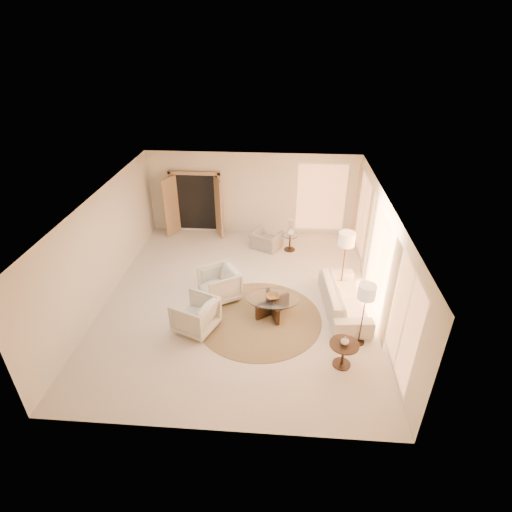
# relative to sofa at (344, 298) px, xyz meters

# --- Properties ---
(room) EXTENTS (7.04, 8.04, 2.83)m
(room) POSITION_rel_sofa_xyz_m (-2.68, 0.26, 1.05)
(room) COLOR beige
(room) RESTS_ON ground
(windows_right) EXTENTS (0.10, 6.40, 2.40)m
(windows_right) POSITION_rel_sofa_xyz_m (0.77, 0.36, 1.00)
(windows_right) COLOR #FAA364
(windows_right) RESTS_ON room
(window_back_corner) EXTENTS (1.70, 0.10, 2.40)m
(window_back_corner) POSITION_rel_sofa_xyz_m (-0.38, 4.21, 1.00)
(window_back_corner) COLOR #FAA364
(window_back_corner) RESTS_ON room
(curtains_right) EXTENTS (0.06, 5.20, 2.60)m
(curtains_right) POSITION_rel_sofa_xyz_m (0.72, 1.26, 0.95)
(curtains_right) COLOR #CBB58D
(curtains_right) RESTS_ON room
(french_doors) EXTENTS (1.95, 0.66, 2.16)m
(french_doors) POSITION_rel_sofa_xyz_m (-4.58, 4.08, 0.72)
(french_doors) COLOR tan
(french_doors) RESTS_ON room
(area_rug) EXTENTS (3.89, 3.89, 0.01)m
(area_rug) POSITION_rel_sofa_xyz_m (-2.12, -0.52, -0.34)
(area_rug) COLOR #493820
(area_rug) RESTS_ON room
(sofa) EXTENTS (1.14, 2.45, 0.69)m
(sofa) POSITION_rel_sofa_xyz_m (0.00, 0.00, 0.00)
(sofa) COLOR beige
(sofa) RESTS_ON room
(armchair_left) EXTENTS (1.22, 1.23, 0.95)m
(armchair_left) POSITION_rel_sofa_xyz_m (-3.21, 0.28, 0.13)
(armchair_left) COLOR beige
(armchair_left) RESTS_ON room
(armchair_right) EXTENTS (1.11, 1.14, 0.91)m
(armchair_right) POSITION_rel_sofa_xyz_m (-3.59, -1.02, 0.11)
(armchair_right) COLOR beige
(armchair_right) RESTS_ON room
(accent_chair) EXTENTS (1.07, 0.93, 0.79)m
(accent_chair) POSITION_rel_sofa_xyz_m (-2.14, 3.08, 0.05)
(accent_chair) COLOR #99958B
(accent_chair) RESTS_ON room
(coffee_table) EXTENTS (1.64, 1.64, 0.48)m
(coffee_table) POSITION_rel_sofa_xyz_m (-1.79, -0.30, -0.04)
(coffee_table) COLOR black
(coffee_table) RESTS_ON room
(end_table) EXTENTS (0.62, 0.62, 0.59)m
(end_table) POSITION_rel_sofa_xyz_m (-0.24, -1.94, 0.05)
(end_table) COLOR black
(end_table) RESTS_ON room
(side_table) EXTENTS (0.47, 0.47, 0.54)m
(side_table) POSITION_rel_sofa_xyz_m (-1.37, 3.03, -0.02)
(side_table) COLOR black
(side_table) RESTS_ON room
(floor_lamp_near) EXTENTS (0.43, 0.43, 1.76)m
(floor_lamp_near) POSITION_rel_sofa_xyz_m (0.03, 0.88, 1.15)
(floor_lamp_near) COLOR black
(floor_lamp_near) RESTS_ON room
(floor_lamp_far) EXTENTS (0.38, 0.38, 1.58)m
(floor_lamp_far) POSITION_rel_sofa_xyz_m (0.22, -1.22, 1.00)
(floor_lamp_far) COLOR black
(floor_lamp_far) RESTS_ON room
(bowl) EXTENTS (0.39, 0.39, 0.08)m
(bowl) POSITION_rel_sofa_xyz_m (-1.79, -0.30, 0.17)
(bowl) COLOR brown
(bowl) RESTS_ON coffee_table
(end_vase) EXTENTS (0.21, 0.21, 0.18)m
(end_vase) POSITION_rel_sofa_xyz_m (-0.24, -1.94, 0.33)
(end_vase) COLOR white
(end_vase) RESTS_ON end_table
(side_vase) EXTENTS (0.25, 0.25, 0.25)m
(side_vase) POSITION_rel_sofa_xyz_m (-1.37, 3.03, 0.32)
(side_vase) COLOR white
(side_vase) RESTS_ON side_table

